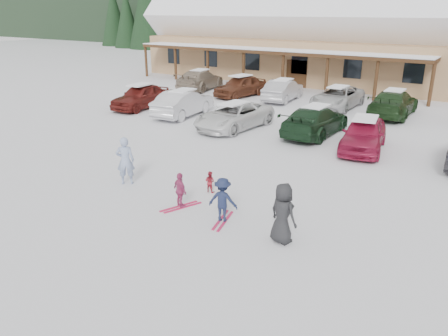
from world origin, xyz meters
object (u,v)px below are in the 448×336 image
Objects in this scene: child_navy at (223,200)px; parked_car_11 at (393,103)px; parked_car_1 at (183,103)px; parked_car_8 at (240,86)px; parked_car_3 at (315,121)px; toddler_red at (210,182)px; child_magenta at (180,190)px; parked_car_7 at (200,80)px; parked_car_9 at (283,90)px; parked_car_4 at (364,134)px; bystander_dark at (283,213)px; parked_car_10 at (337,97)px; parked_car_2 at (234,116)px; parked_car_0 at (141,96)px; adult_skier at (125,161)px; day_lodge at (301,34)px.

parked_car_11 reaches higher than child_navy.
parked_car_8 is (-0.37, 7.25, -0.01)m from parked_car_1.
toddler_red is at bearing 89.34° from parked_car_3.
child_magenta is (-0.05, -1.59, 0.21)m from toddler_red.
parked_car_9 is at bearing 166.42° from parked_car_7.
parked_car_11 is (2.31, 6.56, 0.04)m from parked_car_3.
bystander_dark is at bearing -95.84° from parked_car_4.
parked_car_3 is (0.26, 10.69, 0.15)m from child_magenta.
parked_car_9 reaches higher than parked_car_10.
parked_car_3 is (4.16, 1.19, 0.05)m from parked_car_2.
parked_car_3 is 1.14× the size of parked_car_8.
parked_car_0 is at bearing 87.12° from parked_car_7.
parked_car_10 is at bearing -140.11° from parked_car_1.
adult_skier reaches higher than parked_car_8.
toddler_red is at bearing -72.09° from day_lodge.
parked_car_4 is at bearing 5.16° from parked_car_2.
parked_car_3 is 3.11m from parked_car_4.
child_magenta is at bearing 89.28° from parked_car_3.
parked_car_8 reaches higher than child_magenta.
parked_car_2 is at bearing -11.64° from parked_car_0.
parked_car_7 is at bearing 140.95° from parked_car_4.
parked_car_10 reaches higher than parked_car_2.
parked_car_0 is at bearing 166.16° from parked_car_4.
parked_car_0 is 7.85m from parked_car_7.
child_magenta is at bearing -117.86° from parked_car_4.
parked_car_2 reaches higher than toddler_red.
parked_car_1 is at bearing -30.80° from child_magenta.
parked_car_8 is 10.96m from parked_car_11.
parked_car_2 is at bearing 91.94° from parked_car_9.
parked_car_2 is at bearing -34.53° from bystander_dark.
bystander_dark is 0.38× the size of parked_car_0.
day_lodge is 16.28m from parked_car_11.
parked_car_10 is at bearing -136.03° from adult_skier.
child_magenta is at bearing 114.68° from parked_car_7.
parked_car_0 is at bearing -9.61° from parked_car_1.
day_lodge is 6.41× the size of parked_car_0.
parked_car_4 is at bearing 140.66° from parked_car_7.
parked_car_4 is (7.00, -0.06, 0.06)m from parked_car_2.
parked_car_8 is (-8.44, 15.97, 0.39)m from toddler_red.
adult_skier is 0.40× the size of parked_car_8.
parked_car_10 is at bearing 10.11° from parked_car_8.
parked_car_3 reaches higher than toddler_red.
parked_car_7 is at bearing 92.90° from parked_car_0.
parked_car_0 is at bearing -20.72° from child_magenta.
child_navy is (1.64, -1.65, 0.31)m from toddler_red.
child_magenta is at bearing 80.16° from parked_car_11.
parked_car_0 is 1.00× the size of parked_car_8.
parked_car_8 is (-12.14, 17.77, -0.10)m from bystander_dark.
day_lodge is 5.39× the size of parked_car_11.
parked_car_1 is 1.07× the size of parked_car_4.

